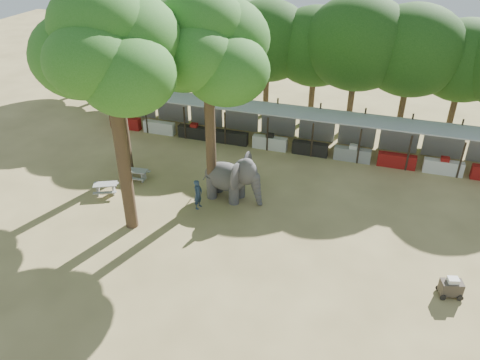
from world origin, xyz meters
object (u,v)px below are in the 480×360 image
(elephant, at_px, (232,178))
(picnic_table_near, at_px, (106,187))
(cart_front, at_px, (451,287))
(yard_tree_left, at_px, (111,40))
(yard_tree_back, at_px, (206,47))
(picnic_table_far, at_px, (136,173))
(yard_tree_center, at_px, (107,49))
(handler, at_px, (198,194))

(elephant, height_order, picnic_table_near, elephant)
(cart_front, bearing_deg, yard_tree_left, 148.51)
(yard_tree_back, relative_size, picnic_table_far, 7.85)
(yard_tree_left, bearing_deg, cart_front, -16.48)
(yard_tree_back, relative_size, elephant, 3.09)
(yard_tree_center, distance_m, elephant, 9.77)
(handler, bearing_deg, yard_tree_back, -0.16)
(elephant, bearing_deg, handler, -127.85)
(elephant, distance_m, cart_front, 12.29)
(yard_tree_center, height_order, picnic_table_far, yard_tree_center)
(handler, distance_m, picnic_table_far, 5.07)
(yard_tree_back, height_order, elephant, yard_tree_back)
(elephant, bearing_deg, cart_front, -14.01)
(handler, height_order, picnic_table_near, handler)
(yard_tree_back, bearing_deg, elephant, -2.73)
(yard_tree_left, xyz_separation_m, yard_tree_center, (3.00, -5.00, 1.01))
(yard_tree_center, xyz_separation_m, picnic_table_near, (-2.86, 2.14, -8.77))
(picnic_table_far, bearing_deg, yard_tree_back, -6.15)
(yard_tree_left, xyz_separation_m, handler, (5.82, -2.55, -7.33))
(elephant, distance_m, handler, 2.17)
(picnic_table_near, bearing_deg, cart_front, -32.81)
(yard_tree_back, xyz_separation_m, cart_front, (12.73, -4.54, -8.06))
(yard_tree_back, xyz_separation_m, handler, (-0.18, -1.55, -7.67))
(yard_tree_center, height_order, picnic_table_near, yard_tree_center)
(yard_tree_center, xyz_separation_m, cart_front, (15.73, -0.54, -8.73))
(yard_tree_center, relative_size, picnic_table_far, 8.32)
(picnic_table_near, xyz_separation_m, picnic_table_far, (0.92, 1.98, 0.01))
(yard_tree_center, xyz_separation_m, picnic_table_far, (-1.94, 4.12, -8.77))
(yard_tree_left, relative_size, cart_front, 9.78)
(handler, relative_size, cart_front, 1.54)
(elephant, relative_size, cart_front, 3.26)
(picnic_table_near, distance_m, cart_front, 18.78)
(cart_front, bearing_deg, yard_tree_center, 163.02)
(yard_tree_back, distance_m, cart_front, 15.74)
(elephant, xyz_separation_m, handler, (-1.50, -1.49, -0.51))
(elephant, bearing_deg, yard_tree_left, 179.16)
(picnic_table_near, bearing_deg, elephant, -10.56)
(yard_tree_left, bearing_deg, picnic_table_far, -39.77)
(handler, height_order, cart_front, handler)
(yard_tree_left, xyz_separation_m, yard_tree_back, (6.00, -1.00, 0.34))
(yard_tree_back, distance_m, handler, 7.83)
(yard_tree_left, height_order, yard_tree_center, yard_tree_center)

